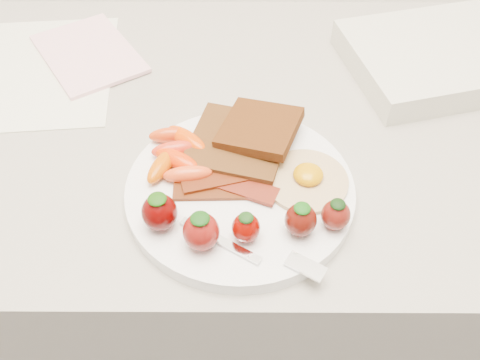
{
  "coord_description": "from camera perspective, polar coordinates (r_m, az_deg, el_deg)",
  "views": [
    {
      "loc": [
        0.02,
        1.14,
        1.39
      ],
      "look_at": [
        0.01,
        1.55,
        0.93
      ],
      "focal_mm": 40.0,
      "sensor_mm": 36.0,
      "label": 1
    }
  ],
  "objects": [
    {
      "name": "notepad",
      "position": [
        0.88,
        -15.85,
        12.86
      ],
      "size": [
        0.21,
        0.22,
        0.01
      ],
      "primitive_type": "cube",
      "rotation": [
        0.0,
        0.0,
        0.57
      ],
      "color": "#FABAC5",
      "rests_on": "paper_sheet"
    },
    {
      "name": "fork",
      "position": [
        0.57,
        1.95,
        -7.66
      ],
      "size": [
        0.16,
        0.08,
        0.0
      ],
      "color": "white",
      "rests_on": "plate"
    },
    {
      "name": "toast_lower",
      "position": [
        0.67,
        -0.21,
        3.96
      ],
      "size": [
        0.14,
        0.14,
        0.01
      ],
      "primitive_type": "cube",
      "rotation": [
        0.0,
        0.0,
        -0.26
      ],
      "color": "#3F1F0C",
      "rests_on": "plate"
    },
    {
      "name": "plate",
      "position": [
        0.63,
        -0.0,
        -1.15
      ],
      "size": [
        0.27,
        0.27,
        0.02
      ],
      "primitive_type": "cylinder",
      "color": "white",
      "rests_on": "counter"
    },
    {
      "name": "counter",
      "position": [
        1.09,
        -0.71,
        -11.08
      ],
      "size": [
        2.0,
        0.6,
        0.9
      ],
      "primitive_type": "cube",
      "color": "gray",
      "rests_on": "ground"
    },
    {
      "name": "paper_sheet",
      "position": [
        0.87,
        -20.16,
        10.95
      ],
      "size": [
        0.23,
        0.29,
        0.0
      ],
      "primitive_type": "cube",
      "rotation": [
        0.0,
        0.0,
        0.09
      ],
      "color": "white",
      "rests_on": "counter"
    },
    {
      "name": "baby_carrots",
      "position": [
        0.65,
        -6.79,
        2.79
      ],
      "size": [
        0.08,
        0.11,
        0.02
      ],
      "color": "red",
      "rests_on": "plate"
    },
    {
      "name": "toast_upper",
      "position": [
        0.67,
        2.1,
        5.53
      ],
      "size": [
        0.12,
        0.12,
        0.02
      ],
      "primitive_type": "cube",
      "rotation": [
        0.0,
        -0.1,
        -0.36
      ],
      "color": "black",
      "rests_on": "toast_lower"
    },
    {
      "name": "fried_egg",
      "position": [
        0.63,
        7.13,
        0.12
      ],
      "size": [
        0.12,
        0.12,
        0.02
      ],
      "color": "beige",
      "rests_on": "plate"
    },
    {
      "name": "appliance",
      "position": [
        0.87,
        20.45,
        12.2
      ],
      "size": [
        0.3,
        0.27,
        0.04
      ],
      "primitive_type": "cube",
      "rotation": [
        0.0,
        0.0,
        0.25
      ],
      "color": "beige",
      "rests_on": "counter"
    },
    {
      "name": "strawberries",
      "position": [
        0.57,
        -0.56,
        -4.37
      ],
      "size": [
        0.23,
        0.06,
        0.05
      ],
      "color": "#470201",
      "rests_on": "plate"
    },
    {
      "name": "bacon_strips",
      "position": [
        0.62,
        -1.45,
        -0.42
      ],
      "size": [
        0.12,
        0.07,
        0.01
      ],
      "color": "#320802",
      "rests_on": "plate"
    }
  ]
}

